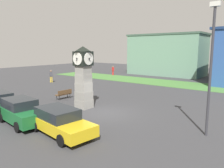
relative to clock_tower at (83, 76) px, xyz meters
name	(u,v)px	position (x,y,z in m)	size (l,w,h in m)	color
ground_plane	(105,113)	(2.28, -0.03, -2.62)	(89.86, 89.86, 0.00)	#38383A
clock_tower	(83,76)	(0.00, 0.00, 0.00)	(1.56, 1.52, 5.00)	gray
bollard_near_tower	(35,120)	(1.07, -5.19, -2.10)	(0.27, 0.27, 1.04)	#333338
bollard_mid_row	(47,114)	(0.27, -3.75, -2.18)	(0.23, 0.23, 0.88)	brown
bollard_far_row	(58,109)	(-0.16, -2.55, -2.17)	(0.23, 0.23, 0.89)	maroon
car_near_tower	(21,111)	(-0.49, -5.19, -1.81)	(4.29, 2.21, 1.62)	#19602D
car_by_building	(60,121)	(2.87, -4.78, -1.87)	(4.72, 2.35, 1.47)	gold
bench	(64,94)	(-3.80, 1.08, -2.10)	(0.59, 1.62, 0.90)	brown
pedestrian_near_bench	(51,75)	(-13.44, 6.82, -1.61)	(0.42, 0.47, 1.76)	gold
pedestrian_crossing_lot	(113,70)	(-11.60, 18.98, -1.65)	(0.45, 0.34, 1.70)	red
street_lamp_far_side	(211,62)	(9.52, 0.08, 1.47)	(0.50, 0.24, 7.18)	#333338
warehouse_blue_far	(167,55)	(-4.43, 25.84, 1.10)	(13.72, 6.70, 7.43)	gray
grass_verge_far	(212,88)	(5.93, 16.44, -2.60)	(53.92, 5.79, 0.04)	#477A38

